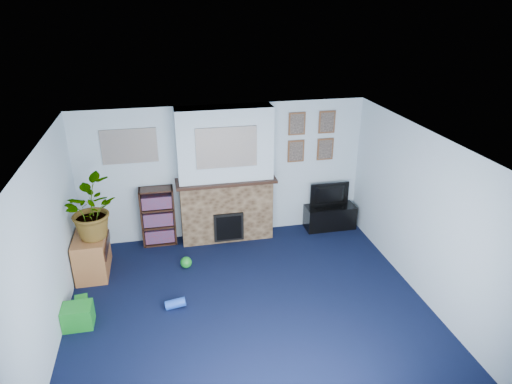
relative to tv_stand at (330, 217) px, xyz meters
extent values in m
cube|color=black|center=(-1.95, -2.03, -0.23)|extent=(5.00, 4.50, 0.01)
cube|color=white|center=(-1.95, -2.03, 2.17)|extent=(5.00, 4.50, 0.01)
cube|color=silver|center=(-1.95, 0.22, 0.97)|extent=(5.00, 0.04, 2.40)
cube|color=silver|center=(-1.95, -4.28, 0.97)|extent=(5.00, 0.04, 2.40)
cube|color=silver|center=(-4.45, -2.03, 0.97)|extent=(0.04, 4.50, 2.40)
cube|color=silver|center=(0.55, -2.03, 0.97)|extent=(0.04, 4.50, 2.40)
cube|color=brown|center=(-1.95, 0.02, 0.33)|extent=(1.60, 0.40, 1.10)
cube|color=brown|center=(-1.95, 0.02, 1.52)|extent=(1.60, 0.40, 1.30)
cube|color=brown|center=(-1.95, -0.01, 0.90)|extent=(1.72, 0.50, 0.05)
cube|color=brown|center=(-1.95, -0.19, 0.10)|extent=(0.52, 0.08, 0.52)
cube|color=brown|center=(-1.95, -0.23, 0.09)|extent=(0.44, 0.02, 0.44)
cube|color=gray|center=(-1.95, -0.19, 1.55)|extent=(1.00, 0.03, 0.68)
cube|color=gray|center=(-3.50, 0.21, 1.55)|extent=(0.90, 0.03, 0.58)
cube|color=brown|center=(-0.65, 0.20, 1.77)|extent=(0.30, 0.03, 0.40)
cube|color=brown|center=(-0.10, 0.20, 1.77)|extent=(0.30, 0.03, 0.40)
cube|color=brown|center=(-0.65, 0.20, 1.27)|extent=(0.30, 0.03, 0.40)
cube|color=brown|center=(-0.10, 0.20, 1.27)|extent=(0.30, 0.03, 0.40)
cube|color=black|center=(0.00, 0.00, 0.00)|extent=(0.93, 0.39, 0.44)
imported|color=black|center=(0.00, 0.02, 0.43)|extent=(0.75, 0.10, 0.43)
cube|color=black|center=(-3.14, 0.20, 0.30)|extent=(0.58, 0.02, 1.05)
cube|color=black|center=(-3.42, 0.07, 0.30)|extent=(0.03, 0.28, 1.05)
cube|color=black|center=(-2.87, 0.07, 0.30)|extent=(0.03, 0.28, 1.05)
cube|color=black|center=(-3.14, 0.07, -0.21)|extent=(0.56, 0.28, 0.03)
cube|color=black|center=(-3.14, 0.07, 0.12)|extent=(0.56, 0.28, 0.03)
cube|color=black|center=(-3.14, 0.07, 0.46)|extent=(0.56, 0.28, 0.03)
cube|color=black|center=(-3.14, 0.07, 0.81)|extent=(0.56, 0.28, 0.03)
cube|color=black|center=(-3.14, 0.06, -0.05)|extent=(0.50, 0.22, 0.24)
cube|color=black|center=(-3.14, 0.06, 0.27)|extent=(0.50, 0.22, 0.24)
cube|color=black|center=(-3.14, 0.06, 0.59)|extent=(0.50, 0.22, 0.22)
cube|color=#A16033|center=(-4.19, -0.65, 0.12)|extent=(0.47, 0.84, 0.66)
imported|color=#26661E|center=(-4.14, -0.70, 0.89)|extent=(1.01, 1.06, 0.92)
cube|color=gold|center=(-1.94, -0.03, 1.00)|extent=(0.09, 0.06, 0.13)
cylinder|color=#B2BFC6|center=(-1.63, -0.03, 1.01)|extent=(0.05, 0.05, 0.16)
sphere|color=gray|center=(-2.42, -0.03, 0.99)|extent=(0.12, 0.12, 0.12)
cylinder|color=#198C26|center=(-1.19, -0.03, 0.99)|extent=(0.06, 0.06, 0.12)
cube|color=#198C26|center=(-4.25, -1.95, -0.09)|extent=(0.39, 0.31, 0.31)
sphere|color=#198C26|center=(-2.75, -0.83, -0.14)|extent=(0.19, 0.19, 0.19)
cube|color=#198C26|center=(-4.25, -1.62, -0.12)|extent=(0.19, 0.19, 0.21)
cylinder|color=blue|center=(-2.97, -1.84, -0.16)|extent=(0.30, 0.13, 0.17)
camera|label=1|loc=(-2.95, -7.21, 3.86)|focal=32.00mm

